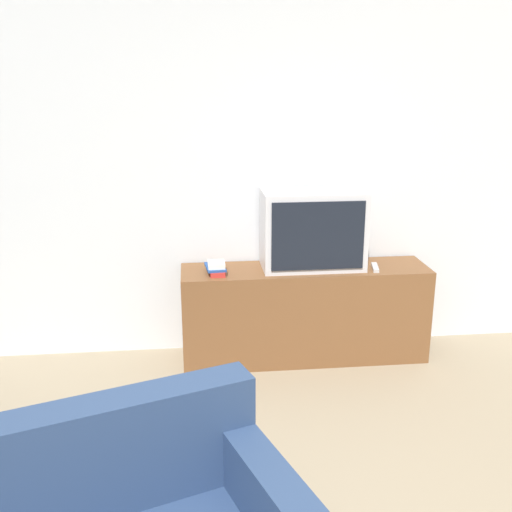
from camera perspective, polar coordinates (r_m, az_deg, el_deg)
name	(u,v)px	position (r m, az deg, el deg)	size (l,w,h in m)	color
wall_back	(236,180)	(4.39, -1.91, 7.22)	(9.00, 0.06, 2.60)	silver
tv_stand	(304,313)	(4.45, 4.63, -5.43)	(1.79, 0.44, 0.70)	brown
television	(313,229)	(4.29, 5.42, 2.53)	(0.72, 0.39, 0.56)	silver
book_stack	(216,268)	(4.20, -3.79, -1.14)	(0.15, 0.23, 0.08)	#B72D28
remote_on_stand	(375,267)	(4.38, 11.27, -1.08)	(0.07, 0.19, 0.02)	#B7B7B7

